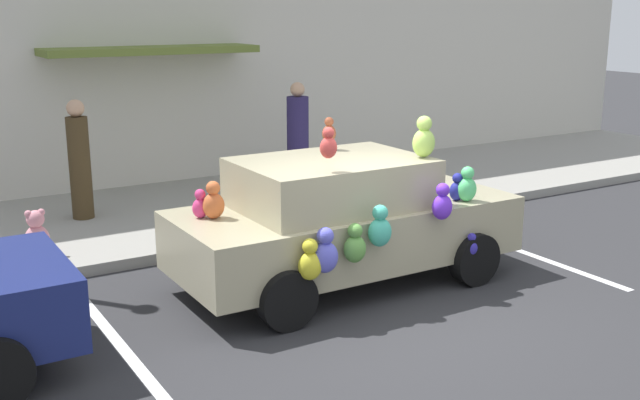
% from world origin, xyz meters
% --- Properties ---
extents(ground_plane, '(60.00, 60.00, 0.00)m').
position_xyz_m(ground_plane, '(0.00, 0.00, 0.00)').
color(ground_plane, '#2D2D30').
extents(sidewalk, '(24.00, 4.00, 0.15)m').
position_xyz_m(sidewalk, '(0.00, 5.00, 0.07)').
color(sidewalk, gray).
rests_on(sidewalk, ground).
extents(storefront_building, '(24.00, 1.25, 6.40)m').
position_xyz_m(storefront_building, '(-0.00, 7.14, 3.19)').
color(storefront_building, beige).
rests_on(storefront_building, ground).
extents(parking_stripe_front, '(0.12, 3.60, 0.01)m').
position_xyz_m(parking_stripe_front, '(2.97, 1.00, 0.00)').
color(parking_stripe_front, silver).
rests_on(parking_stripe_front, ground).
extents(parking_stripe_rear, '(0.12, 3.60, 0.01)m').
position_xyz_m(parking_stripe_rear, '(-2.64, 1.00, 0.00)').
color(parking_stripe_rear, silver).
rests_on(parking_stripe_rear, ground).
extents(plush_covered_car, '(4.13, 2.06, 2.03)m').
position_xyz_m(plush_covered_car, '(0.20, 1.19, 0.80)').
color(plush_covered_car, tan).
rests_on(plush_covered_car, ground).
extents(teddy_bear_on_sidewalk, '(0.32, 0.27, 0.61)m').
position_xyz_m(teddy_bear_on_sidewalk, '(-2.82, 3.73, 0.43)').
color(teddy_bear_on_sidewalk, pink).
rests_on(teddy_bear_on_sidewalk, sidewalk).
extents(pedestrian_near_shopfront, '(0.38, 0.38, 1.86)m').
position_xyz_m(pedestrian_near_shopfront, '(1.90, 5.27, 1.02)').
color(pedestrian_near_shopfront, '#2A2251').
rests_on(pedestrian_near_shopfront, sidewalk).
extents(pedestrian_walking_past, '(0.32, 0.32, 1.79)m').
position_xyz_m(pedestrian_walking_past, '(-1.85, 5.27, 1.01)').
color(pedestrian_walking_past, '#43331D').
rests_on(pedestrian_walking_past, sidewalk).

